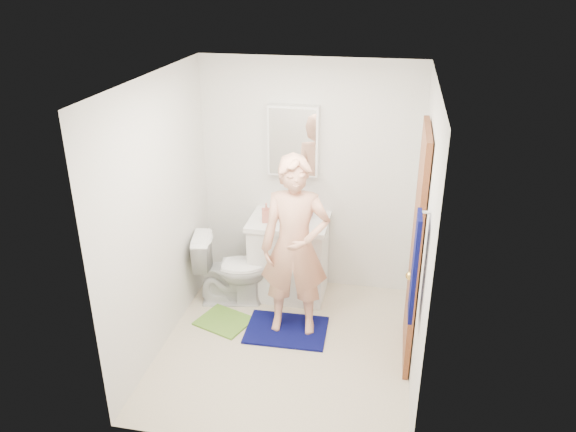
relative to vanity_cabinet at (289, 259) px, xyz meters
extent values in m
cube|color=beige|center=(0.15, -0.91, -0.41)|extent=(2.20, 2.40, 0.02)
cube|color=white|center=(0.15, -0.91, 2.01)|extent=(2.20, 2.40, 0.02)
cube|color=silver|center=(0.15, 0.30, 0.80)|extent=(2.20, 0.02, 2.40)
cube|color=silver|center=(0.15, -2.12, 0.80)|extent=(2.20, 0.02, 2.40)
cube|color=silver|center=(-0.96, -0.91, 0.80)|extent=(0.02, 2.40, 2.40)
cube|color=silver|center=(1.26, -0.91, 0.80)|extent=(0.02, 2.40, 2.40)
cube|color=white|center=(0.00, 0.00, 0.00)|extent=(0.75, 0.55, 0.80)
cube|color=white|center=(0.00, 0.00, 0.43)|extent=(0.79, 0.59, 0.05)
cylinder|color=white|center=(0.00, 0.00, 0.44)|extent=(0.40, 0.40, 0.03)
cylinder|color=silver|center=(0.00, 0.18, 0.51)|extent=(0.03, 0.03, 0.12)
cube|color=white|center=(0.00, 0.22, 1.20)|extent=(0.50, 0.12, 0.70)
cube|color=white|center=(0.00, 0.16, 1.20)|extent=(0.46, 0.01, 0.66)
cube|color=brown|center=(1.22, -0.76, 0.62)|extent=(0.05, 0.80, 2.05)
sphere|color=gold|center=(1.18, -1.08, 0.55)|extent=(0.07, 0.07, 0.07)
cube|color=#080B4D|center=(1.18, -1.48, 0.85)|extent=(0.03, 0.24, 0.80)
cylinder|color=silver|center=(1.22, -1.48, 1.27)|extent=(0.06, 0.02, 0.02)
imported|color=white|center=(-0.54, -0.26, -0.03)|extent=(0.79, 0.55, 0.74)
cube|color=#080B4D|center=(0.11, -0.68, -0.39)|extent=(0.77, 0.56, 0.02)
cube|color=#649933|center=(-0.52, -0.65, -0.39)|extent=(0.59, 0.54, 0.02)
imported|color=#C86D5D|center=(-0.21, -0.09, 0.55)|extent=(0.11, 0.11, 0.19)
imported|color=#7F3D86|center=(0.16, 0.07, 0.50)|extent=(0.15, 0.15, 0.11)
imported|color=#DF9D7D|center=(0.18, -0.63, 0.47)|extent=(0.65, 0.46, 1.70)
camera|label=1|loc=(0.97, -5.00, 2.76)|focal=35.00mm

